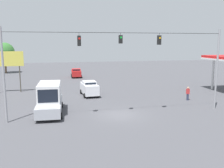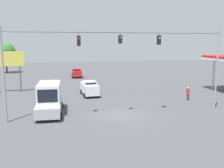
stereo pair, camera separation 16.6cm
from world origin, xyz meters
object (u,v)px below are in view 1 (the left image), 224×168
object	(u,v)px
sedan_red_withflow_deep	(76,73)
box_truck_silver_parked_shoulder	(50,99)
traffic_cone_nearest	(54,106)
pedestrian	(188,93)
sedan_white_withflow_mid	(89,88)
work_zone_sign	(47,95)
traffic_cone_third	(55,95)
traffic_cone_second	(55,100)
overhead_signal_span	(120,62)
tree_horizon_left	(5,52)
roadside_billboard	(8,62)

from	to	relation	value
sedan_red_withflow_deep	box_truck_silver_parked_shoulder	bearing A→B (deg)	79.57
traffic_cone_nearest	pedestrian	xyz separation A→B (m)	(-16.68, -0.32, 0.60)
sedan_white_withflow_mid	sedan_red_withflow_deep	size ratio (longest dim) A/B	1.09
sedan_red_withflow_deep	work_zone_sign	world-z (taller)	work_zone_sign
traffic_cone_third	work_zone_sign	size ratio (longest dim) A/B	0.19
work_zone_sign	traffic_cone_second	bearing A→B (deg)	-97.92
sedan_red_withflow_deep	pedestrian	xyz separation A→B (m)	(-12.14, 24.49, -0.08)
overhead_signal_span	sedan_red_withflow_deep	size ratio (longest dim) A/B	5.30
overhead_signal_span	sedan_red_withflow_deep	xyz separation A→B (m)	(2.04, -29.01, -4.47)
overhead_signal_span	tree_horizon_left	distance (m)	43.88
overhead_signal_span	sedan_white_withflow_mid	xyz separation A→B (m)	(1.77, -10.10, -4.37)
sedan_white_withflow_mid	traffic_cone_second	size ratio (longest dim) A/B	8.14
traffic_cone_third	tree_horizon_left	bearing A→B (deg)	-69.18
overhead_signal_span	work_zone_sign	size ratio (longest dim) A/B	7.67
overhead_signal_span	sedan_white_withflow_mid	distance (m)	11.15
sedan_white_withflow_mid	tree_horizon_left	world-z (taller)	tree_horizon_left
sedan_red_withflow_deep	traffic_cone_nearest	world-z (taller)	sedan_red_withflow_deep
box_truck_silver_parked_shoulder	tree_horizon_left	distance (m)	39.41
roadside_billboard	sedan_red_withflow_deep	bearing A→B (deg)	-127.68
sedan_white_withflow_mid	work_zone_sign	size ratio (longest dim) A/B	1.58
sedan_red_withflow_deep	traffic_cone_third	world-z (taller)	sedan_red_withflow_deep
work_zone_sign	pedestrian	bearing A→B (deg)	-171.38
roadside_billboard	work_zone_sign	size ratio (longest dim) A/B	2.12
box_truck_silver_parked_shoulder	traffic_cone_nearest	world-z (taller)	box_truck_silver_parked_shoulder
work_zone_sign	overhead_signal_span	bearing A→B (deg)	165.08
traffic_cone_nearest	traffic_cone_third	bearing A→B (deg)	-91.24
work_zone_sign	tree_horizon_left	xyz separation A→B (m)	(10.77, -38.14, 2.99)
overhead_signal_span	box_truck_silver_parked_shoulder	distance (m)	8.30
traffic_cone_third	sedan_white_withflow_mid	bearing A→B (deg)	-177.39
sedan_white_withflow_mid	tree_horizon_left	xyz separation A→B (m)	(16.16, -29.95, 3.93)
traffic_cone_nearest	traffic_cone_second	distance (m)	3.00
traffic_cone_nearest	traffic_cone_third	size ratio (longest dim) A/B	1.00
overhead_signal_span	pedestrian	xyz separation A→B (m)	(-10.10, -4.52, -4.55)
box_truck_silver_parked_shoulder	roadside_billboard	bearing A→B (deg)	-64.47
pedestrian	tree_horizon_left	world-z (taller)	tree_horizon_left
traffic_cone_second	roadside_billboard	world-z (taller)	roadside_billboard
traffic_cone_third	traffic_cone_nearest	bearing A→B (deg)	88.76
box_truck_silver_parked_shoulder	tree_horizon_left	bearing A→B (deg)	-73.75
roadside_billboard	tree_horizon_left	size ratio (longest dim) A/B	0.83
traffic_cone_third	sedan_red_withflow_deep	bearing A→B (deg)	-103.00
overhead_signal_span	sedan_white_withflow_mid	bearing A→B (deg)	-80.05
overhead_signal_span	roadside_billboard	bearing A→B (deg)	-49.04
box_truck_silver_parked_shoulder	tree_horizon_left	world-z (taller)	tree_horizon_left
traffic_cone_nearest	traffic_cone_second	xyz separation A→B (m)	(-0.15, -3.00, 0.00)
traffic_cone_second	tree_horizon_left	world-z (taller)	tree_horizon_left
sedan_red_withflow_deep	roadside_billboard	distance (m)	18.17
sedan_red_withflow_deep	traffic_cone_nearest	bearing A→B (deg)	79.63
tree_horizon_left	sedan_red_withflow_deep	bearing A→B (deg)	145.21
sedan_white_withflow_mid	tree_horizon_left	distance (m)	34.25
box_truck_silver_parked_shoulder	overhead_signal_span	bearing A→B (deg)	161.23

